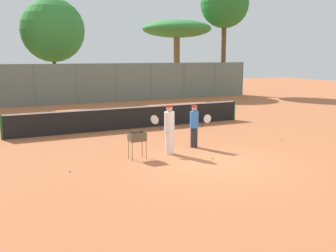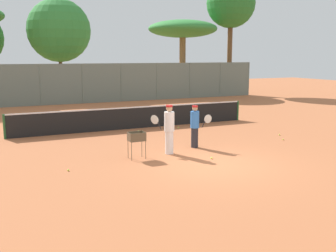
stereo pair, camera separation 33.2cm
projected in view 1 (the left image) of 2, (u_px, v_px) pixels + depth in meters
The scene contains 15 objects.
ground_plane at pixel (214, 164), 12.84m from camera, with size 80.00×80.00×0.00m, color #B7663D.
tennis_net at pixel (134, 117), 19.07m from camera, with size 12.00×0.10×1.07m.
back_fence at pixel (77, 84), 28.92m from camera, with size 30.13×0.08×2.95m.
tree_0 at pixel (53, 30), 31.69m from camera, with size 5.10×5.10×8.10m.
tree_2 at pixel (225, 4), 35.69m from camera, with size 4.42×4.42×10.43m.
tree_4 at pixel (177, 30), 34.80m from camera, with size 6.12×6.12×6.64m.
player_white_outfit at pixel (194, 126), 15.09m from camera, with size 0.66×0.71×1.63m.
player_red_cap at pixel (169, 129), 14.07m from camera, with size 0.77×0.66×1.77m.
ball_cart at pixel (137, 139), 13.39m from camera, with size 0.56×0.41×0.93m.
tennis_ball_0 at pixel (277, 134), 17.60m from camera, with size 0.07×0.07×0.07m, color #D1E54C.
tennis_ball_1 at pixel (69, 171), 11.98m from camera, with size 0.07×0.07×0.07m, color #D1E54C.
tennis_ball_2 at pixel (281, 139), 16.60m from camera, with size 0.07×0.07×0.07m, color #D1E54C.
tennis_ball_3 at pixel (176, 127), 19.27m from camera, with size 0.07×0.07×0.07m, color #D1E54C.
tennis_ball_4 at pixel (212, 158), 13.51m from camera, with size 0.07×0.07×0.07m, color #D1E54C.
tennis_ball_5 at pixel (136, 131), 18.34m from camera, with size 0.07×0.07×0.07m, color #D1E54C.
Camera 1 is at (-6.87, -10.45, 3.48)m, focal length 42.00 mm.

